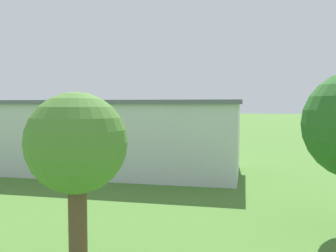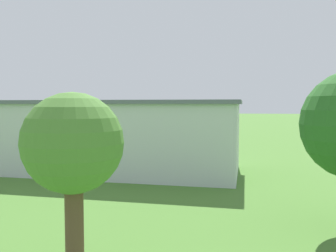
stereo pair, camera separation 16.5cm
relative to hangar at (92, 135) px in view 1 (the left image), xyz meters
name	(u,v)px [view 1 (the left image)]	position (x,y,z in m)	size (l,w,h in m)	color
ground_plane	(187,142)	(-5.63, -28.55, -3.46)	(400.00, 400.00, 0.00)	#47752D
hangar	(92,135)	(0.00, 0.00, 0.00)	(29.39, 11.36, 6.90)	silver
biplane	(190,116)	(-5.83, -31.04, 0.96)	(7.47, 7.46, 3.90)	silver
car_black	(14,146)	(16.05, -10.65, -2.62)	(2.35, 4.12, 1.62)	black
person_watching_takeoff	(77,142)	(9.59, -16.93, -2.66)	(0.53, 0.53, 1.61)	navy
person_crossing_taxiway	(65,143)	(11.12, -15.93, -2.70)	(0.39, 0.39, 1.53)	#3F3F47
tree_behind_hangar_right	(77,146)	(-8.44, 21.31, 1.58)	(3.61, 3.61, 6.96)	brown
windsock	(119,108)	(8.83, -34.57, 2.35)	(1.45, 0.82, 6.62)	silver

